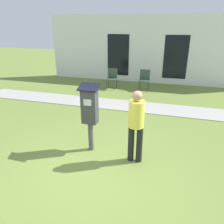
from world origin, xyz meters
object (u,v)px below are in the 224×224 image
at_px(person_standing, 136,122).
at_px(outdoor_chair_left, 112,77).
at_px(parking_meter, 90,110).
at_px(outdoor_chair_middle, 144,78).

relative_size(person_standing, outdoor_chair_left, 1.76).
distance_m(parking_meter, person_standing, 1.09).
bearing_deg(outdoor_chair_middle, parking_meter, -76.98).
bearing_deg(outdoor_chair_middle, outdoor_chair_left, -157.16).
relative_size(parking_meter, person_standing, 1.01).
distance_m(person_standing, outdoor_chair_left, 5.81).
bearing_deg(person_standing, outdoor_chair_middle, 68.26).
relative_size(parking_meter, outdoor_chair_left, 1.77).
height_order(person_standing, outdoor_chair_left, person_standing).
xyz_separation_m(person_standing, outdoor_chair_left, (-2.09, 5.40, -0.40)).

